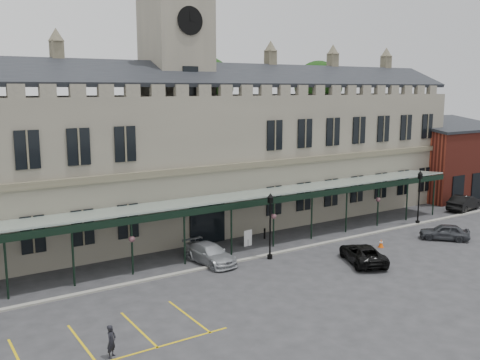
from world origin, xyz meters
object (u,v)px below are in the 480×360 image
clock_tower (177,82)px  car_van (363,254)px  sign_board (248,238)px  person_a (111,341)px  traffic_cone (381,243)px  lamp_post_mid (270,220)px  station_building (179,159)px  car_taxi (210,254)px  lamp_post_right (419,193)px  car_right_a (444,232)px  car_right_b (464,203)px

clock_tower → car_van: clock_tower is taller
clock_tower → sign_board: bearing=-72.7°
person_a → traffic_cone: bearing=-27.9°
lamp_post_mid → car_van: lamp_post_mid is taller
station_building → car_taxi: 11.36m
clock_tower → car_taxi: clock_tower is taller
clock_tower → lamp_post_mid: size_ratio=4.94×
lamp_post_right → traffic_cone: 9.60m
lamp_post_mid → sign_board: size_ratio=3.81×
lamp_post_right → car_right_a: size_ratio=1.28×
station_building → clock_tower: 6.64m
car_taxi → car_right_a: size_ratio=1.23×
traffic_cone → sign_board: (-8.75, 6.16, 0.32)m
car_van → car_right_a: bearing=-152.3°
car_van → clock_tower: bearing=-41.4°
car_taxi → car_van: 11.16m
clock_tower → car_right_a: clock_tower is taller
lamp_post_right → lamp_post_mid: bearing=-177.5°
clock_tower → car_right_b: (28.49, -9.25, -12.30)m
sign_board → car_taxi: 5.14m
clock_tower → car_van: bearing=-65.9°
car_right_b → car_taxi: bearing=79.3°
car_van → car_right_b: size_ratio=1.01×
car_van → car_taxi: bearing=-8.4°
person_a → lamp_post_mid: bearing=-12.7°
clock_tower → lamp_post_right: bearing=-27.8°
car_van → lamp_post_mid: bearing=-16.7°
station_building → car_taxi: (-2.36, -9.50, -5.76)m
lamp_post_mid → car_right_a: lamp_post_mid is taller
lamp_post_mid → car_taxi: 5.08m
traffic_cone → car_taxi: car_taxi is taller
car_right_a → car_right_b: car_right_b is taller
car_right_a → clock_tower: bearing=-84.1°
lamp_post_right → car_van: lamp_post_right is taller
lamp_post_right → person_a: bearing=-165.2°
lamp_post_mid → lamp_post_right: size_ratio=0.99×
traffic_cone → sign_board: 10.70m
car_van → car_right_b: car_right_b is taller
traffic_cone → person_a: 24.89m
station_building → person_a: station_building is taller
clock_tower → lamp_post_right: size_ratio=4.87×
clock_tower → person_a: bearing=-124.7°
station_building → car_right_b: bearing=-17.8°
car_van → car_right_a: (10.23, 0.56, -0.01)m
traffic_cone → car_right_a: size_ratio=0.17×
lamp_post_mid → traffic_cone: bearing=-15.4°
lamp_post_mid → car_right_a: size_ratio=1.26×
station_building → lamp_post_mid: 11.79m
sign_board → lamp_post_mid: bearing=-100.2°
car_right_a → sign_board: bearing=-69.7°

